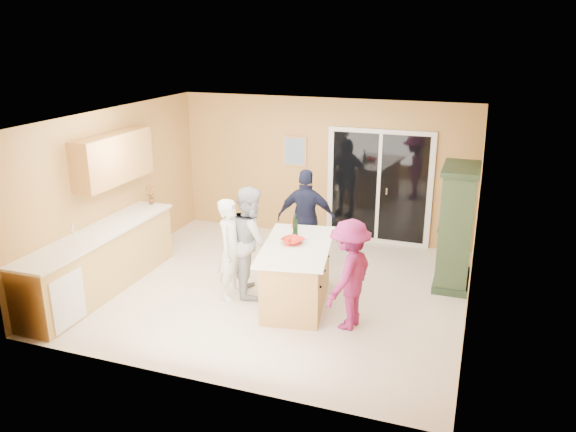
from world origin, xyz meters
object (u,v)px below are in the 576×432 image
(woman_white, at_px, (231,249))
(woman_navy, at_px, (306,218))
(kitchen_island, at_px, (297,276))
(woman_magenta, at_px, (349,275))
(woman_grey, at_px, (251,241))
(green_hutch, at_px, (456,228))

(woman_white, xyz_separation_m, woman_navy, (0.66, 1.48, 0.07))
(woman_white, bearing_deg, woman_navy, -22.10)
(kitchen_island, relative_size, woman_navy, 1.12)
(woman_magenta, bearing_deg, woman_white, -85.15)
(kitchen_island, distance_m, woman_magenta, 0.99)
(kitchen_island, distance_m, woman_grey, 0.86)
(woman_white, height_order, woman_navy, woman_navy)
(green_hutch, relative_size, woman_grey, 1.15)
(woman_white, bearing_deg, green_hutch, -60.99)
(woman_magenta, bearing_deg, woman_navy, -133.28)
(woman_grey, bearing_deg, woman_magenta, -136.05)
(woman_white, relative_size, woman_navy, 0.92)
(woman_white, distance_m, woman_grey, 0.33)
(kitchen_island, xyz_separation_m, woman_navy, (-0.29, 1.37, 0.40))
(woman_white, bearing_deg, woman_magenta, -96.91)
(green_hutch, xyz_separation_m, woman_magenta, (-1.21, -1.81, -0.17))
(kitchen_island, bearing_deg, woman_magenta, -34.71)
(kitchen_island, height_order, woman_navy, woman_navy)
(woman_grey, height_order, woman_navy, woman_navy)
(woman_grey, bearing_deg, woman_white, 114.40)
(kitchen_island, bearing_deg, woman_grey, 159.42)
(woman_white, height_order, woman_grey, woman_grey)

